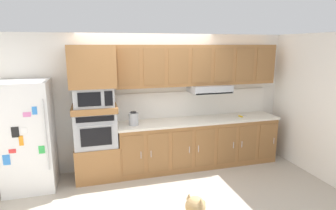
# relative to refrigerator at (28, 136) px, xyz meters

# --- Properties ---
(ground_plane) EXTENTS (9.60, 9.60, 0.00)m
(ground_plane) POSITION_rel_refrigerator_xyz_m (2.04, -0.68, -0.88)
(ground_plane) COLOR #B2A899
(back_kitchen_wall) EXTENTS (6.20, 0.12, 2.50)m
(back_kitchen_wall) POSITION_rel_refrigerator_xyz_m (2.04, 0.43, 0.37)
(back_kitchen_wall) COLOR silver
(back_kitchen_wall) RESTS_ON ground
(side_panel_right) EXTENTS (0.12, 7.10, 2.50)m
(side_panel_right) POSITION_rel_refrigerator_xyz_m (4.84, -0.68, 0.37)
(side_panel_right) COLOR white
(side_panel_right) RESTS_ON ground
(refrigerator) EXTENTS (0.76, 0.73, 1.76)m
(refrigerator) POSITION_rel_refrigerator_xyz_m (0.00, 0.00, 0.00)
(refrigerator) COLOR white
(refrigerator) RESTS_ON ground
(oven_base_cabinet) EXTENTS (0.74, 0.62, 0.60)m
(oven_base_cabinet) POSITION_rel_refrigerator_xyz_m (1.05, 0.07, -0.58)
(oven_base_cabinet) COLOR #996638
(oven_base_cabinet) RESTS_ON ground
(built_in_oven) EXTENTS (0.70, 0.62, 0.60)m
(built_in_oven) POSITION_rel_refrigerator_xyz_m (1.05, 0.07, 0.02)
(built_in_oven) COLOR #A8AAAF
(built_in_oven) RESTS_ON oven_base_cabinet
(appliance_mid_shelf) EXTENTS (0.74, 0.62, 0.10)m
(appliance_mid_shelf) POSITION_rel_refrigerator_xyz_m (1.05, 0.07, 0.37)
(appliance_mid_shelf) COLOR #996638
(appliance_mid_shelf) RESTS_ON built_in_oven
(microwave) EXTENTS (0.64, 0.54, 0.32)m
(microwave) POSITION_rel_refrigerator_xyz_m (1.05, 0.07, 0.58)
(microwave) COLOR #A8AAAF
(microwave) RESTS_ON appliance_mid_shelf
(appliance_upper_cabinet) EXTENTS (0.74, 0.62, 0.68)m
(appliance_upper_cabinet) POSITION_rel_refrigerator_xyz_m (1.05, 0.07, 1.08)
(appliance_upper_cabinet) COLOR #996638
(appliance_upper_cabinet) RESTS_ON microwave
(lower_cabinet_run) EXTENTS (3.07, 0.63, 0.88)m
(lower_cabinet_run) POSITION_rel_refrigerator_xyz_m (2.96, 0.07, -0.44)
(lower_cabinet_run) COLOR #996638
(lower_cabinet_run) RESTS_ON ground
(countertop_slab) EXTENTS (3.11, 0.64, 0.04)m
(countertop_slab) POSITION_rel_refrigerator_xyz_m (2.96, 0.07, 0.02)
(countertop_slab) COLOR silver
(countertop_slab) RESTS_ON lower_cabinet_run
(backsplash_panel) EXTENTS (3.11, 0.02, 0.50)m
(backsplash_panel) POSITION_rel_refrigerator_xyz_m (2.96, 0.36, 0.29)
(backsplash_panel) COLOR white
(backsplash_panel) RESTS_ON countertop_slab
(upper_cabinet_with_hood) EXTENTS (3.07, 0.48, 0.88)m
(upper_cabinet_with_hood) POSITION_rel_refrigerator_xyz_m (2.97, 0.19, 1.02)
(upper_cabinet_with_hood) COLOR #996638
(upper_cabinet_with_hood) RESTS_ON backsplash_panel
(screwdriver) EXTENTS (0.15, 0.13, 0.03)m
(screwdriver) POSITION_rel_refrigerator_xyz_m (3.81, 0.02, 0.05)
(screwdriver) COLOR yellow
(screwdriver) RESTS_ON countertop_slab
(electric_kettle) EXTENTS (0.17, 0.17, 0.24)m
(electric_kettle) POSITION_rel_refrigerator_xyz_m (1.70, 0.02, 0.15)
(electric_kettle) COLOR #A8AAAF
(electric_kettle) RESTS_ON countertop_slab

